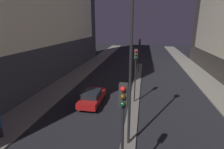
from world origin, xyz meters
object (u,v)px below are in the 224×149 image
Objects in this scene: traffic_light_mid at (136,64)px; street_lamp at (132,30)px; traffic_light_near at (123,117)px; car_left_lane at (92,97)px; traffic_light_far at (140,48)px.

street_lamp is at bearing -90.00° from traffic_light_mid.
car_left_lane is at bearing 114.37° from traffic_light_near.
traffic_light_mid is (0.00, 9.53, 0.00)m from traffic_light_near.
street_lamp is 2.22× the size of car_left_lane.
traffic_light_mid is 1.17× the size of car_left_lane.
traffic_light_far is (0.00, 20.81, 0.00)m from traffic_light_near.
car_left_lane is at bearing -166.44° from traffic_light_mid.
traffic_light_near is 4.63m from street_lamp.
traffic_light_near is 0.53× the size of street_lamp.
street_lamp is (0.00, -17.47, 3.19)m from traffic_light_far.
traffic_light_near is at bearing -65.63° from car_left_lane.
car_left_lane is at bearing -107.65° from traffic_light_far.
car_left_lane is (-3.89, -0.94, -3.11)m from traffic_light_mid.
traffic_light_far is at bearing 90.00° from traffic_light_near.
traffic_light_mid is 1.00× the size of traffic_light_far.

